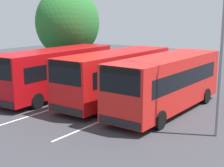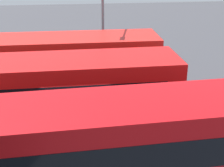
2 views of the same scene
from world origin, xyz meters
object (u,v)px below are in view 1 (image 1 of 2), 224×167
at_px(bus_center_right, 167,81).
at_px(depot_tree, 68,23).
at_px(bus_center_left, 116,75).
at_px(bus_far_left, 56,71).
at_px(street_lamp, 218,31).

height_order(bus_center_right, depot_tree, depot_tree).
distance_m(bus_center_left, bus_center_right, 3.45).
bearing_deg(depot_tree, bus_center_right, 69.72).
distance_m(bus_center_left, depot_tree, 9.40).
bearing_deg(bus_center_left, depot_tree, -118.61).
distance_m(bus_far_left, bus_center_right, 7.58).
xyz_separation_m(bus_far_left, street_lamp, (1.05, 10.91, 2.93)).
bearing_deg(depot_tree, bus_center_left, 62.14).
bearing_deg(bus_center_left, bus_far_left, -75.17).
bearing_deg(street_lamp, bus_far_left, 8.16).
bearing_deg(street_lamp, depot_tree, -9.64).
relative_size(bus_center_left, depot_tree, 1.22).
bearing_deg(bus_center_right, depot_tree, -109.99).
distance_m(bus_far_left, depot_tree, 7.18).
bearing_deg(bus_center_left, bus_center_right, 88.85).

